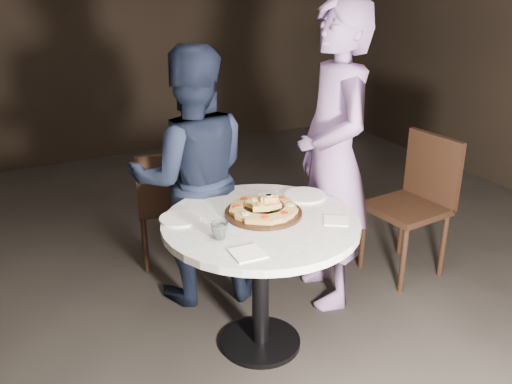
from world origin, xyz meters
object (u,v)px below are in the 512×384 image
(focaccia_pile, at_px, (264,206))
(diner_navy, at_px, (192,178))
(serving_board, at_px, (263,213))
(water_glass, at_px, (219,231))
(table, at_px, (261,245))
(chair_far, at_px, (167,200))
(diner_teal, at_px, (333,159))
(chair_right, at_px, (417,195))

(focaccia_pile, distance_m, diner_navy, 0.60)
(serving_board, relative_size, water_glass, 4.73)
(table, bearing_deg, water_glass, -161.77)
(table, xyz_separation_m, chair_far, (-0.12, 1.06, -0.13))
(serving_board, xyz_separation_m, diner_teal, (0.55, 0.20, 0.14))
(serving_board, relative_size, chair_far, 0.48)
(chair_far, xyz_separation_m, diner_navy, (0.02, -0.42, 0.29))
(chair_right, bearing_deg, diner_teal, -94.48)
(focaccia_pile, xyz_separation_m, diner_teal, (0.55, 0.20, 0.10))
(table, height_order, chair_far, chair_far)
(table, distance_m, diner_teal, 0.71)
(table, bearing_deg, diner_navy, 99.20)
(table, distance_m, diner_navy, 0.66)
(table, relative_size, serving_board, 3.08)
(serving_board, distance_m, diner_teal, 0.60)
(water_glass, xyz_separation_m, diner_navy, (0.15, 0.72, -0.01))
(serving_board, bearing_deg, chair_far, 99.43)
(chair_right, height_order, diner_teal, diner_teal)
(table, height_order, chair_right, chair_right)
(diner_navy, bearing_deg, serving_board, 119.43)
(chair_far, relative_size, diner_navy, 0.54)
(chair_far, distance_m, diner_teal, 1.15)
(serving_board, distance_m, chair_right, 1.26)
(serving_board, relative_size, diner_teal, 0.22)
(chair_far, bearing_deg, chair_right, 164.46)
(chair_far, bearing_deg, table, 110.74)
(table, bearing_deg, diner_teal, 23.40)
(water_glass, height_order, chair_far, chair_far)
(serving_board, bearing_deg, chair_right, 9.84)
(serving_board, height_order, chair_right, chair_right)
(diner_teal, bearing_deg, water_glass, -53.72)
(chair_far, bearing_deg, water_glass, 97.40)
(table, xyz_separation_m, water_glass, (-0.26, -0.08, 0.17))
(chair_far, relative_size, diner_teal, 0.46)
(table, relative_size, diner_navy, 0.79)
(serving_board, height_order, diner_navy, diner_navy)
(focaccia_pile, bearing_deg, diner_navy, 104.39)
(table, relative_size, focaccia_pile, 3.47)
(water_glass, distance_m, chair_far, 1.19)
(serving_board, xyz_separation_m, water_glass, (-0.30, -0.14, 0.03))
(chair_far, height_order, diner_teal, diner_teal)
(serving_board, height_order, water_glass, water_glass)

